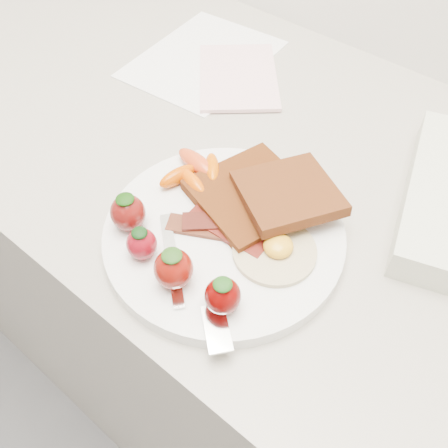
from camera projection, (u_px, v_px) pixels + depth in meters
The scene contains 11 objects.
counter at pixel (268, 331), 0.99m from camera, with size 2.00×0.60×0.90m, color gray.
plate at pixel (224, 235), 0.56m from camera, with size 0.27×0.27×0.02m, color white.
toast_lower at pixel (252, 195), 0.58m from camera, with size 0.12×0.12×0.01m, color #331B09.
toast_upper at pixel (288, 193), 0.56m from camera, with size 0.10×0.10×0.01m, color #33130A.
fried_egg at pixel (276, 250), 0.53m from camera, with size 0.10×0.10×0.02m.
bacon_strips at pixel (221, 227), 0.55m from camera, with size 0.11×0.09×0.01m.
baby_carrots at pixel (195, 171), 0.60m from camera, with size 0.08×0.09×0.02m.
strawberries at pixel (165, 253), 0.51m from camera, with size 0.18×0.06×0.05m.
fork at pixel (191, 288), 0.50m from camera, with size 0.17×0.10×0.00m.
paper_sheet at pixel (203, 59), 0.80m from camera, with size 0.18×0.24×0.00m, color white.
notepad at pixel (238, 76), 0.76m from camera, with size 0.12×0.17×0.01m, color #FAC4CA.
Camera 1 is at (0.23, 1.29, 1.35)m, focal length 40.00 mm.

